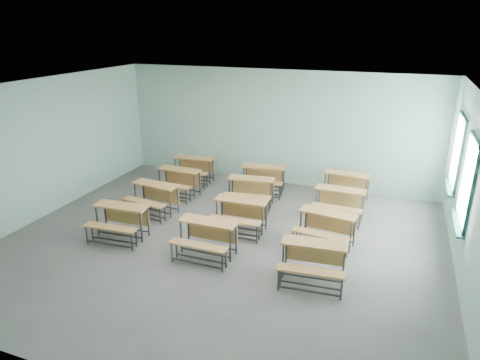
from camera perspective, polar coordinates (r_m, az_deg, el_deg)
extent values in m
cube|color=slate|center=(9.09, -2.54, -8.46)|extent=(9.00, 8.00, 0.02)
cube|color=silver|center=(8.07, -2.90, 12.07)|extent=(9.00, 8.00, 0.02)
cube|color=#A7D1C3|center=(12.08, 4.91, 6.95)|extent=(9.00, 0.02, 3.20)
cube|color=#A7D1C3|center=(5.36, -20.37, -12.00)|extent=(9.00, 0.02, 3.20)
cube|color=#A7D1C3|center=(10.98, -24.91, 3.79)|extent=(0.02, 8.00, 3.20)
cube|color=#A7D1C3|center=(7.92, 28.86, -2.73)|extent=(0.02, 8.00, 3.20)
cube|color=#184341|center=(10.75, 26.38, -0.54)|extent=(0.06, 1.20, 0.06)
cube|color=#184341|center=(10.36, 27.69, 7.46)|extent=(0.06, 1.20, 0.06)
cube|color=#184341|center=(9.98, 27.29, 2.52)|extent=(0.06, 0.06, 1.60)
cube|color=#184341|center=(11.08, 26.78, 4.17)|extent=(0.06, 0.06, 1.60)
cube|color=#184341|center=(10.53, 27.02, 3.38)|extent=(0.04, 0.04, 1.48)
cube|color=#184341|center=(10.53, 27.02, 3.38)|extent=(0.04, 1.08, 0.04)
cube|color=#184341|center=(10.76, 26.12, -0.81)|extent=(0.14, 1.28, 0.04)
cube|color=white|center=(10.53, 27.16, 3.37)|extent=(0.01, 1.08, 1.48)
cube|color=#184341|center=(8.89, 27.31, -4.80)|extent=(0.06, 1.20, 0.06)
cube|color=#184341|center=(8.42, 28.96, 4.78)|extent=(0.06, 1.20, 0.06)
cube|color=#184341|center=(8.09, 28.52, -1.45)|extent=(0.06, 0.06, 1.60)
cube|color=#184341|center=(9.16, 27.76, 1.01)|extent=(0.06, 0.06, 1.60)
cube|color=#184341|center=(8.62, 28.11, -0.14)|extent=(0.04, 0.04, 1.48)
cube|color=#184341|center=(8.62, 28.11, -0.14)|extent=(0.04, 1.08, 0.04)
cube|color=#184341|center=(8.91, 26.99, -5.12)|extent=(0.14, 1.28, 0.04)
cube|color=white|center=(8.63, 28.28, -0.16)|extent=(0.01, 1.08, 1.48)
cube|color=#BF8545|center=(9.42, -15.57, -3.36)|extent=(1.18, 0.46, 0.04)
cube|color=#BF8545|center=(9.68, -14.85, -4.56)|extent=(1.09, 0.09, 0.40)
cylinder|color=#35383A|center=(9.73, -18.49, -5.23)|extent=(0.04, 0.04, 0.68)
cylinder|color=#35383A|center=(9.19, -13.05, -6.20)|extent=(0.04, 0.04, 0.68)
cylinder|color=#35383A|center=(9.96, -17.50, -4.53)|extent=(0.04, 0.04, 0.68)
cylinder|color=#35383A|center=(9.43, -12.14, -5.43)|extent=(0.04, 0.04, 0.68)
cube|color=#35383A|center=(9.56, -15.71, -7.03)|extent=(1.06, 0.10, 0.03)
cube|color=#35383A|center=(9.79, -14.76, -6.27)|extent=(1.06, 0.10, 0.03)
cube|color=#BF8545|center=(9.19, -16.91, -6.07)|extent=(1.17, 0.32, 0.03)
cylinder|color=#35383A|center=(9.51, -19.75, -6.96)|extent=(0.04, 0.04, 0.40)
cylinder|color=#35383A|center=(8.96, -14.23, -8.07)|extent=(0.04, 0.04, 0.40)
cylinder|color=#35383A|center=(9.64, -19.12, -6.50)|extent=(0.04, 0.04, 0.40)
cylinder|color=#35383A|center=(9.09, -13.65, -7.57)|extent=(0.04, 0.04, 0.40)
cube|color=#35383A|center=(9.28, -17.00, -8.18)|extent=(1.06, 0.10, 0.03)
cube|color=#35383A|center=(9.41, -16.40, -7.69)|extent=(1.06, 0.10, 0.03)
cube|color=#BF8545|center=(8.41, -4.28, -5.55)|extent=(1.15, 0.38, 0.04)
cube|color=#BF8545|center=(8.68, -3.73, -6.82)|extent=(1.09, 0.02, 0.40)
cylinder|color=#35383A|center=(8.67, -7.84, -7.54)|extent=(0.03, 0.03, 0.68)
cylinder|color=#35383A|center=(8.26, -1.31, -8.82)|extent=(0.03, 0.03, 0.68)
cylinder|color=#35383A|center=(8.91, -6.90, -6.69)|extent=(0.03, 0.03, 0.68)
cylinder|color=#35383A|center=(8.51, -0.52, -7.88)|extent=(0.03, 0.03, 0.68)
cube|color=#35383A|center=(8.57, -4.61, -9.62)|extent=(1.06, 0.03, 0.03)
cube|color=#35383A|center=(8.81, -3.75, -8.70)|extent=(1.06, 0.03, 0.03)
cube|color=#BF8545|center=(8.17, -5.60, -8.66)|extent=(1.15, 0.24, 0.03)
cylinder|color=#35383A|center=(8.43, -9.10, -9.54)|extent=(0.03, 0.03, 0.40)
cylinder|color=#35383A|center=(8.01, -2.39, -10.99)|extent=(0.03, 0.03, 0.40)
cylinder|color=#35383A|center=(8.57, -8.49, -8.99)|extent=(0.03, 0.03, 0.40)
cylinder|color=#35383A|center=(8.16, -1.88, -10.37)|extent=(0.03, 0.03, 0.40)
cube|color=#35383A|center=(8.27, -5.81, -10.99)|extent=(1.06, 0.03, 0.03)
cube|color=#35383A|center=(8.41, -5.25, -10.40)|extent=(1.06, 0.03, 0.03)
cube|color=#BF8545|center=(7.72, 9.95, -8.32)|extent=(1.18, 0.48, 0.04)
cube|color=#BF8545|center=(8.01, 9.96, -9.58)|extent=(1.09, 0.12, 0.40)
cylinder|color=#35383A|center=(7.82, 5.75, -10.74)|extent=(0.04, 0.04, 0.68)
cylinder|color=#35383A|center=(7.74, 13.62, -11.59)|extent=(0.04, 0.04, 0.68)
cylinder|color=#35383A|center=(8.08, 6.14, -9.65)|extent=(0.04, 0.04, 0.68)
cylinder|color=#35383A|center=(8.01, 13.73, -10.46)|extent=(0.04, 0.04, 0.68)
cube|color=#35383A|center=(7.89, 9.55, -12.71)|extent=(1.05, 0.12, 0.03)
cube|color=#35383A|center=(8.15, 9.81, -11.57)|extent=(1.05, 0.12, 0.03)
cube|color=#BF8545|center=(7.46, 9.41, -11.89)|extent=(1.17, 0.34, 0.03)
cylinder|color=#35383A|center=(7.56, 5.15, -13.16)|extent=(0.04, 0.04, 0.40)
cylinder|color=#35383A|center=(7.48, 13.36, -14.08)|extent=(0.04, 0.04, 0.40)
cylinder|color=#35383A|center=(7.71, 5.41, -12.44)|extent=(0.04, 0.04, 0.40)
cylinder|color=#35383A|center=(7.63, 13.44, -13.33)|extent=(0.04, 0.04, 0.40)
cube|color=#35383A|center=(7.57, 9.18, -14.42)|extent=(1.05, 0.12, 0.03)
cube|color=#35383A|center=(7.72, 9.35, -13.67)|extent=(1.05, 0.12, 0.03)
cube|color=#BF8545|center=(10.47, -11.21, -0.59)|extent=(1.19, 0.52, 0.04)
cube|color=#BF8545|center=(10.71, -10.52, -1.76)|extent=(1.09, 0.15, 0.40)
cylinder|color=#35383A|center=(10.82, -13.78, -2.17)|extent=(0.04, 0.04, 0.68)
cylinder|color=#35383A|center=(10.19, -9.29, -3.25)|extent=(0.04, 0.04, 0.68)
cylinder|color=#35383A|center=(11.03, -12.74, -1.64)|extent=(0.04, 0.04, 0.68)
cylinder|color=#35383A|center=(10.41, -8.28, -2.67)|extent=(0.04, 0.04, 0.68)
cube|color=#35383A|center=(10.59, -11.51, -3.92)|extent=(1.05, 0.16, 0.03)
cube|color=#35383A|center=(10.81, -10.49, -3.34)|extent=(1.05, 0.16, 0.03)
cube|color=#BF8545|center=(10.25, -12.70, -2.89)|extent=(1.17, 0.38, 0.03)
cylinder|color=#35383A|center=(10.61, -15.12, -3.58)|extent=(0.04, 0.04, 0.40)
cylinder|color=#35383A|center=(9.96, -10.61, -4.79)|extent=(0.04, 0.04, 0.40)
cylinder|color=#35383A|center=(10.73, -14.47, -3.25)|extent=(0.04, 0.04, 0.40)
cylinder|color=#35383A|center=(10.09, -9.97, -4.42)|extent=(0.04, 0.04, 0.40)
cube|color=#35383A|center=(10.33, -12.88, -4.79)|extent=(1.05, 0.16, 0.03)
cube|color=#35383A|center=(10.45, -12.24, -4.43)|extent=(1.05, 0.16, 0.03)
cube|color=#BF8545|center=(9.38, 0.19, -2.70)|extent=(1.16, 0.42, 0.04)
cube|color=#BF8545|center=(9.65, 0.53, -3.91)|extent=(1.09, 0.05, 0.40)
cylinder|color=#35383A|center=(9.56, -3.12, -4.62)|extent=(0.04, 0.04, 0.68)
cylinder|color=#35383A|center=(9.25, 2.98, -5.52)|extent=(0.04, 0.04, 0.68)
cylinder|color=#35383A|center=(9.82, -2.44, -3.91)|extent=(0.04, 0.04, 0.68)
cylinder|color=#35383A|center=(9.51, 3.51, -4.76)|extent=(0.04, 0.04, 0.68)
cube|color=#35383A|center=(9.50, -0.12, -6.40)|extent=(1.06, 0.06, 0.03)
cube|color=#35383A|center=(9.76, 0.48, -5.64)|extent=(1.06, 0.06, 0.03)
cube|color=#BF8545|center=(9.10, -0.76, -5.42)|extent=(1.16, 0.27, 0.03)
cylinder|color=#35383A|center=(9.29, -4.03, -6.38)|extent=(0.04, 0.04, 0.40)
cylinder|color=#35383A|center=(8.97, 2.25, -7.38)|extent=(0.04, 0.04, 0.40)
cylinder|color=#35383A|center=(9.44, -3.60, -5.91)|extent=(0.04, 0.04, 0.40)
cylinder|color=#35383A|center=(9.12, 2.58, -6.87)|extent=(0.04, 0.04, 0.40)
cube|color=#35383A|center=(9.17, -0.95, -7.56)|extent=(1.06, 0.06, 0.03)
cube|color=#35383A|center=(9.32, -0.56, -7.07)|extent=(1.06, 0.06, 0.03)
cube|color=#BF8545|center=(8.94, 11.70, -4.33)|extent=(1.19, 0.54, 0.04)
cube|color=#BF8545|center=(9.21, 11.91, -5.59)|extent=(1.09, 0.17, 0.40)
cylinder|color=#35383A|center=(9.10, 8.07, -6.14)|extent=(0.04, 0.04, 0.68)
cylinder|color=#35383A|center=(8.84, 14.52, -7.45)|extent=(0.04, 0.04, 0.68)
cylinder|color=#35383A|center=(9.36, 8.74, -5.40)|extent=(0.04, 0.04, 0.68)
cylinder|color=#35383A|center=(9.11, 15.02, -6.64)|extent=(0.04, 0.04, 0.68)
cube|color=#35383A|center=(9.07, 11.14, -8.18)|extent=(1.05, 0.17, 0.03)
cube|color=#35383A|center=(9.33, 11.73, -7.37)|extent=(1.05, 0.17, 0.03)
cube|color=#BF8545|center=(8.66, 10.64, -7.18)|extent=(1.17, 0.39, 0.03)
cylinder|color=#35383A|center=(8.83, 7.09, -7.98)|extent=(0.04, 0.04, 0.40)
cylinder|color=#35383A|center=(8.56, 13.74, -9.41)|extent=(0.04, 0.04, 0.40)
cylinder|color=#35383A|center=(8.98, 7.53, -7.49)|extent=(0.04, 0.04, 0.40)
cylinder|color=#35383A|center=(8.72, 14.07, -8.87)|extent=(0.04, 0.04, 0.40)
cube|color=#35383A|center=(8.74, 10.31, -9.40)|extent=(1.05, 0.17, 0.03)
cube|color=#35383A|center=(8.89, 10.69, -8.88)|extent=(1.05, 0.17, 0.03)
cube|color=#BF8545|center=(11.45, -8.13, 1.39)|extent=(1.17, 0.44, 0.04)
cube|color=#BF8545|center=(11.69, -7.61, 0.29)|extent=(1.09, 0.07, 0.40)
cylinder|color=#35383A|center=(11.72, -10.64, -0.18)|extent=(0.04, 0.04, 0.68)
cylinder|color=#35383A|center=(11.19, -6.13, -0.92)|extent=(0.04, 0.04, 0.68)
cylinder|color=#35383A|center=(11.96, -9.83, 0.29)|extent=(0.04, 0.04, 0.68)
cylinder|color=#35383A|center=(11.44, -5.38, -0.42)|extent=(0.04, 0.04, 0.68)
cube|color=#35383A|center=(11.54, -8.38, -1.68)|extent=(1.06, 0.08, 0.03)
cube|color=#35383A|center=(11.78, -7.60, -1.17)|extent=(1.06, 0.08, 0.03)
cube|color=#BF8545|center=(11.18, -9.28, -0.69)|extent=(1.16, 0.29, 0.03)
cylinder|color=#35383A|center=(11.47, -11.69, -1.47)|extent=(0.04, 0.04, 0.40)
cylinder|color=#35383A|center=(10.92, -7.13, -2.30)|extent=(0.04, 0.04, 0.40)
cylinder|color=#35383A|center=(11.61, -11.18, -1.17)|extent=(0.04, 0.04, 0.40)
cylinder|color=#35383A|center=(11.07, -6.65, -1.98)|extent=(0.04, 0.04, 0.40)
cube|color=#35383A|center=(11.23, -9.43, -2.46)|extent=(1.06, 0.08, 0.03)
cube|color=#35383A|center=(11.37, -8.94, -2.14)|extent=(1.06, 0.08, 0.03)
cube|color=#BF8545|center=(10.67, 1.51, 0.19)|extent=(1.19, 0.52, 0.04)
cube|color=#BF8545|center=(10.94, 1.69, -0.95)|extent=(1.09, 0.15, 0.40)
cylinder|color=#35383A|center=(10.78, -1.43, -1.66)|extent=(0.04, 0.04, 0.68)
cylinder|color=#35383A|center=(10.57, 4.11, -2.16)|extent=(0.04, 0.04, 0.68)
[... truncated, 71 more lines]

